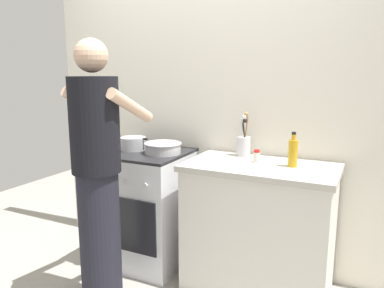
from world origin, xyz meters
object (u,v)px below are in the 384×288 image
stove_range (148,207)px  utensil_crock (244,144)px  spice_bottle (257,156)px  oil_bottle (293,152)px  mixing_bowl (163,147)px  pot (133,143)px  person (98,178)px

stove_range → utensil_crock: 0.91m
utensil_crock → spice_bottle: 0.22m
spice_bottle → oil_bottle: oil_bottle is taller
mixing_bowl → utensil_crock: (0.57, 0.19, 0.04)m
stove_range → mixing_bowl: mixing_bowl is taller
mixing_bowl → stove_range: bearing=-178.5°
stove_range → mixing_bowl: size_ratio=3.16×
pot → stove_range: bearing=-6.6°
utensil_crock → spice_bottle: bearing=-46.5°
pot → utensil_crock: utensil_crock is taller
oil_bottle → utensil_crock: bearing=156.7°
pot → spice_bottle: bearing=1.5°
mixing_bowl → oil_bottle: size_ratio=1.25×
utensil_crock → person: size_ratio=0.19×
utensil_crock → oil_bottle: (0.39, -0.17, 0.01)m
stove_range → pot: bearing=173.4°
oil_bottle → person: 1.25m
pot → mixing_bowl: bearing=-2.5°
person → pot: bearing=105.7°
person → utensil_crock: bearing=50.7°
pot → person: 0.67m
pot → person: bearing=-74.3°
mixing_bowl → utensil_crock: utensil_crock is taller
person → mixing_bowl: bearing=81.0°
pot → spice_bottle: (1.00, 0.03, -0.01)m
mixing_bowl → oil_bottle: (0.96, 0.02, 0.05)m
pot → utensil_crock: size_ratio=0.84×
oil_bottle → stove_range: bearing=-178.6°
utensil_crock → oil_bottle: bearing=-23.3°
pot → person: size_ratio=0.16×
utensil_crock → mixing_bowl: bearing=-161.6°
mixing_bowl → utensil_crock: bearing=18.4°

